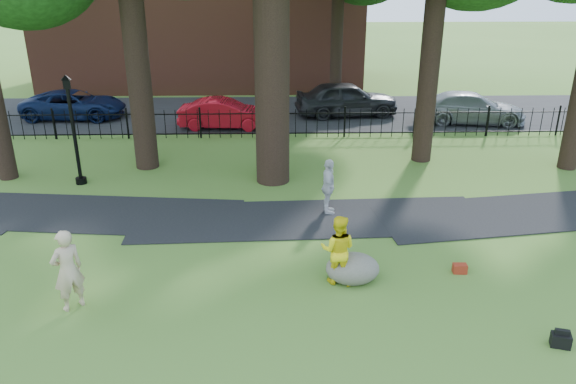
{
  "coord_description": "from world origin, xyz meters",
  "views": [
    {
      "loc": [
        0.04,
        -10.61,
        6.84
      ],
      "look_at": [
        0.37,
        2.0,
        1.64
      ],
      "focal_mm": 35.0,
      "sensor_mm": 36.0,
      "label": 1
    }
  ],
  "objects_px": {
    "woman": "(68,270)",
    "red_sedan": "(224,114)",
    "boulder": "(353,266)",
    "man": "(338,250)",
    "lamppost": "(74,132)"
  },
  "relations": [
    {
      "from": "woman",
      "to": "red_sedan",
      "type": "relative_size",
      "value": 0.46
    },
    {
      "from": "red_sedan",
      "to": "boulder",
      "type": "bearing_deg",
      "value": -160.38
    },
    {
      "from": "man",
      "to": "boulder",
      "type": "distance_m",
      "value": 0.59
    },
    {
      "from": "man",
      "to": "boulder",
      "type": "relative_size",
      "value": 1.34
    },
    {
      "from": "woman",
      "to": "boulder",
      "type": "relative_size",
      "value": 1.47
    },
    {
      "from": "man",
      "to": "lamppost",
      "type": "height_order",
      "value": "lamppost"
    },
    {
      "from": "boulder",
      "to": "lamppost",
      "type": "xyz_separation_m",
      "value": [
        -8.19,
        6.33,
        1.41
      ]
    },
    {
      "from": "man",
      "to": "woman",
      "type": "bearing_deg",
      "value": 21.13
    },
    {
      "from": "woman",
      "to": "man",
      "type": "height_order",
      "value": "woman"
    },
    {
      "from": "lamppost",
      "to": "red_sedan",
      "type": "distance_m",
      "value": 7.92
    },
    {
      "from": "boulder",
      "to": "man",
      "type": "bearing_deg",
      "value": -170.89
    },
    {
      "from": "woman",
      "to": "man",
      "type": "xyz_separation_m",
      "value": [
        5.72,
        0.89,
        -0.08
      ]
    },
    {
      "from": "lamppost",
      "to": "man",
      "type": "bearing_deg",
      "value": -57.33
    },
    {
      "from": "man",
      "to": "boulder",
      "type": "height_order",
      "value": "man"
    },
    {
      "from": "boulder",
      "to": "red_sedan",
      "type": "xyz_separation_m",
      "value": [
        -3.95,
        12.92,
        0.29
      ]
    }
  ]
}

